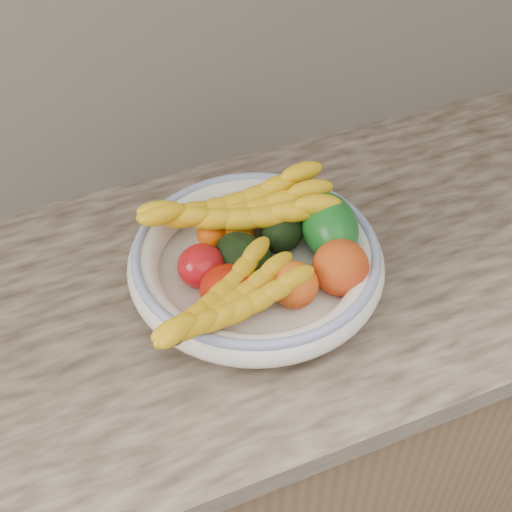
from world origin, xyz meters
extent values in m
cube|color=brown|center=(0.00, 1.68, 0.43)|extent=(2.40, 0.62, 0.86)
cube|color=tan|center=(0.00, 1.68, 0.88)|extent=(2.44, 0.66, 0.04)
cube|color=beige|center=(0.00, 1.99, 1.15)|extent=(2.40, 0.02, 0.50)
cylinder|color=white|center=(0.00, 1.66, 0.91)|extent=(0.13, 0.13, 0.02)
cylinder|color=white|center=(0.00, 1.66, 0.92)|extent=(0.32, 0.32, 0.01)
torus|color=white|center=(0.00, 1.66, 0.95)|extent=(0.39, 0.39, 0.05)
torus|color=#394EA2|center=(0.00, 1.66, 0.97)|extent=(0.37, 0.37, 0.02)
ellipsoid|color=#FD6005|center=(-0.04, 1.74, 0.95)|extent=(0.07, 0.07, 0.05)
ellipsoid|color=#E05304|center=(0.03, 1.76, 0.95)|extent=(0.08, 0.08, 0.05)
ellipsoid|color=orange|center=(0.00, 1.72, 0.95)|extent=(0.06, 0.06, 0.05)
ellipsoid|color=#F26005|center=(0.01, 1.75, 0.95)|extent=(0.05, 0.05, 0.04)
ellipsoid|color=#A70E14|center=(-0.08, 1.67, 0.96)|extent=(0.09, 0.09, 0.07)
ellipsoid|color=#A91707|center=(-0.07, 1.61, 0.96)|extent=(0.11, 0.11, 0.07)
ellipsoid|color=black|center=(-0.02, 1.66, 0.96)|extent=(0.11, 0.12, 0.07)
ellipsoid|color=black|center=(0.06, 1.70, 0.96)|extent=(0.12, 0.12, 0.07)
ellipsoid|color=#105618|center=(0.12, 1.66, 0.98)|extent=(0.12, 0.14, 0.11)
ellipsoid|color=orange|center=(0.03, 1.58, 0.97)|extent=(0.07, 0.07, 0.07)
ellipsoid|color=orange|center=(0.10, 1.58, 0.97)|extent=(0.09, 0.09, 0.08)
camera|label=1|loc=(-0.30, 0.95, 1.71)|focal=50.00mm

